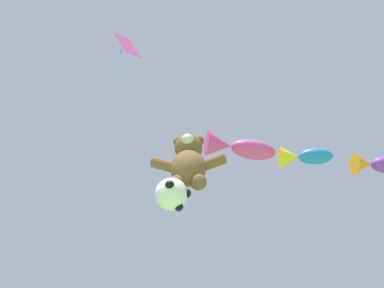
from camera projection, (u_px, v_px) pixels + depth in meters
name	position (u px, v px, depth m)	size (l,w,h in m)	color
teddy_bear_kite	(188.00, 161.00, 10.52)	(2.15, 0.95, 2.18)	brown
soccer_ball_kite	(172.00, 194.00, 9.48)	(0.92, 0.92, 0.85)	white
fish_kite_magenta	(236.00, 147.00, 11.96)	(2.40, 1.32, 0.84)	#E53F9E
fish_kite_cobalt	(302.00, 157.00, 11.90)	(1.70, 0.71, 0.69)	blue
fish_kite_violet	(375.00, 164.00, 12.18)	(1.66, 0.84, 0.72)	purple
diamond_kite	(127.00, 47.00, 13.46)	(0.84, 1.00, 2.83)	#E53F9E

